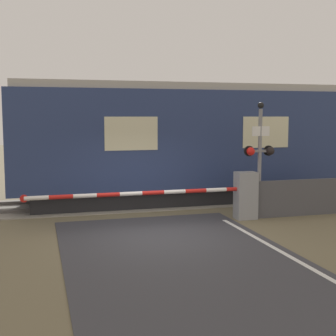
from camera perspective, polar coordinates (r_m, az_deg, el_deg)
ground_plane at (r=11.94m, az=-1.25°, el=-8.11°), size 80.00×80.00×0.00m
track_bed at (r=16.10m, az=-5.12°, el=-4.25°), size 36.00×3.20×0.13m
train at (r=17.23m, az=9.56°, el=3.25°), size 16.52×2.95×4.06m
crossing_barrier at (r=13.55m, az=7.42°, el=-3.29°), size 6.56×0.44×1.37m
signal_post at (r=13.78m, az=11.14°, el=1.81°), size 0.92×0.26×3.38m
roadside_fence at (r=14.60m, az=16.08°, el=-3.48°), size 3.87×0.06×1.10m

